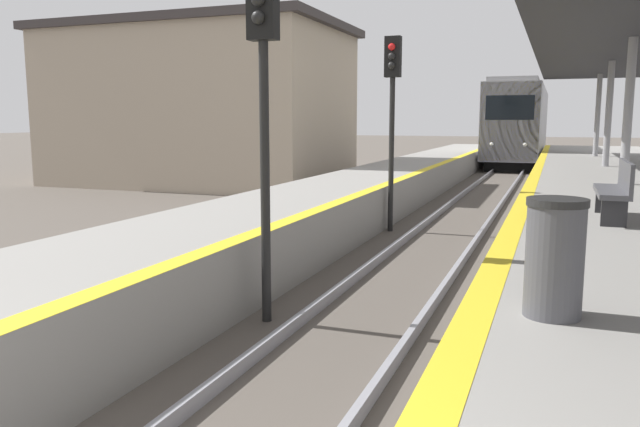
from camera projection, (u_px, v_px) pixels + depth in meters
name	position (u px, v px, depth m)	size (l,w,h in m)	color
train	(520.00, 123.00, 37.63)	(2.78, 17.67, 4.64)	black
signal_near	(263.00, 76.00, 7.59)	(0.36, 0.31, 4.42)	black
signal_mid	(392.00, 96.00, 14.11)	(0.36, 0.31, 4.42)	black
station_canopy	(634.00, 35.00, 14.61)	(4.63, 31.57, 3.67)	#99999E
trash_bin	(555.00, 258.00, 4.90)	(0.47, 0.47, 0.95)	#4C4C51
bench	(616.00, 188.00, 9.70)	(0.44, 1.82, 0.92)	#4C4C51
station_building	(201.00, 106.00, 25.18)	(11.59, 7.30, 6.25)	tan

